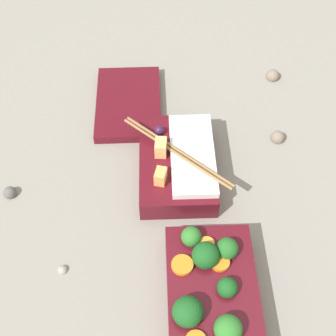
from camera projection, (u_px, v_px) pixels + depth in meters
ground_plane at (196, 230)px, 0.74m from camera, size 3.00×3.00×0.00m
bento_tray_vegetable at (211, 290)px, 0.65m from camera, size 0.20×0.13×0.07m
bento_tray_rice at (178, 163)px, 0.80m from camera, size 0.20×0.18×0.07m
bento_lid at (128, 103)px, 0.91m from camera, size 0.19×0.12×0.02m
pebble_0 at (63, 269)px, 0.70m from camera, size 0.02×0.02×0.02m
pebble_1 at (273, 76)px, 0.96m from camera, size 0.03×0.03×0.03m
pebble_2 at (278, 137)px, 0.86m from camera, size 0.03×0.03×0.03m
pebble_3 at (10, 193)px, 0.78m from camera, size 0.02×0.02×0.02m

